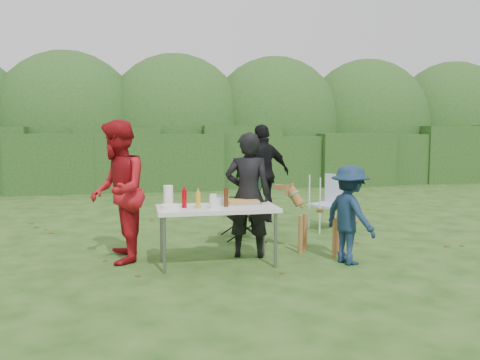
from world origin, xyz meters
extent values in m
plane|color=#1E4211|center=(0.00, 0.00, 0.00)|extent=(80.00, 80.00, 0.00)
cube|color=#23471C|center=(0.00, 8.00, 0.85)|extent=(22.00, 1.40, 1.70)
ellipsoid|color=#3D6628|center=(0.00, 9.60, 1.60)|extent=(20.00, 2.60, 3.20)
cube|color=silver|center=(-0.29, -0.11, 0.71)|extent=(1.50, 0.70, 0.05)
cylinder|color=slate|center=(-0.97, -0.39, 0.34)|extent=(0.04, 0.04, 0.69)
cylinder|color=slate|center=(0.39, -0.39, 0.34)|extent=(0.04, 0.04, 0.69)
cylinder|color=slate|center=(-0.97, 0.17, 0.34)|extent=(0.04, 0.04, 0.69)
cylinder|color=slate|center=(0.39, 0.17, 0.34)|extent=(0.04, 0.04, 0.69)
imported|color=black|center=(0.17, 0.20, 0.83)|extent=(0.69, 0.55, 1.67)
imported|color=#A31119|center=(-1.51, 0.30, 0.91)|extent=(0.70, 0.90, 1.83)
imported|color=black|center=(0.98, 2.56, 0.89)|extent=(1.11, 0.65, 1.78)
imported|color=#132843|center=(1.36, -0.39, 0.63)|extent=(0.70, 0.92, 1.26)
cube|color=#B7B7BA|center=(0.06, 0.02, 0.75)|extent=(0.45, 0.30, 0.02)
cube|color=gold|center=(0.06, 0.02, 0.78)|extent=(0.40, 0.26, 0.04)
cylinder|color=gold|center=(-0.54, -0.18, 0.84)|extent=(0.06, 0.06, 0.20)
cylinder|color=#A1000C|center=(-0.71, -0.11, 0.85)|extent=(0.06, 0.06, 0.22)
cylinder|color=#47230F|center=(-0.19, -0.14, 0.86)|extent=(0.06, 0.06, 0.24)
cylinder|color=white|center=(-0.89, 0.07, 0.87)|extent=(0.12, 0.12, 0.26)
cylinder|color=white|center=(-0.37, -0.25, 0.83)|extent=(0.08, 0.08, 0.18)
cylinder|color=silver|center=(-0.23, 0.13, 0.79)|extent=(0.26, 0.26, 0.10)
cylinder|color=white|center=(-0.88, -0.15, 0.77)|extent=(0.24, 0.24, 0.05)
camera|label=1|loc=(-1.31, -6.31, 1.74)|focal=38.00mm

